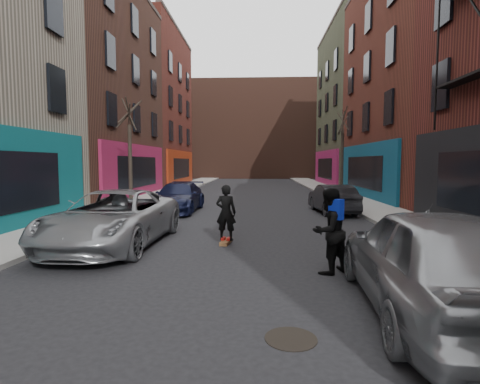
# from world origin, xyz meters

# --- Properties ---
(sidewalk_left) EXTENTS (2.50, 84.00, 0.13)m
(sidewalk_left) POSITION_xyz_m (-6.25, 30.00, 0.07)
(sidewalk_left) COLOR gray
(sidewalk_left) RESTS_ON ground
(sidewalk_right) EXTENTS (2.50, 84.00, 0.13)m
(sidewalk_right) POSITION_xyz_m (6.25, 30.00, 0.07)
(sidewalk_right) COLOR gray
(sidewalk_right) RESTS_ON ground
(building_far) EXTENTS (40.00, 10.00, 14.00)m
(building_far) POSITION_xyz_m (0.00, 56.00, 7.00)
(building_far) COLOR #47281E
(building_far) RESTS_ON ground
(tree_left_far) EXTENTS (2.00, 2.00, 6.50)m
(tree_left_far) POSITION_xyz_m (-6.20, 18.00, 3.38)
(tree_left_far) COLOR black
(tree_left_far) RESTS_ON sidewalk_left
(tree_right_far) EXTENTS (2.00, 2.00, 6.80)m
(tree_right_far) POSITION_xyz_m (6.20, 24.00, 3.53)
(tree_right_far) COLOR black
(tree_right_far) RESTS_ON sidewalk_right
(parked_left_far) EXTENTS (2.76, 5.68, 1.56)m
(parked_left_far) POSITION_xyz_m (-3.48, 8.66, 0.78)
(parked_left_far) COLOR gray
(parked_left_far) RESTS_ON ground
(parked_left_end) EXTENTS (2.02, 4.77, 1.37)m
(parked_left_end) POSITION_xyz_m (-3.20, 15.91, 0.69)
(parked_left_end) COLOR black
(parked_left_end) RESTS_ON ground
(parked_right_far) EXTENTS (2.38, 5.18, 1.72)m
(parked_right_far) POSITION_xyz_m (3.20, 4.17, 0.86)
(parked_right_far) COLOR gray
(parked_right_far) RESTS_ON ground
(parked_right_end) EXTENTS (1.76, 4.12, 1.32)m
(parked_right_end) POSITION_xyz_m (3.99, 15.81, 0.66)
(parked_right_end) COLOR black
(parked_right_end) RESTS_ON ground
(skateboard) EXTENTS (0.32, 0.82, 0.10)m
(skateboard) POSITION_xyz_m (-0.36, 9.09, 0.05)
(skateboard) COLOR brown
(skateboard) RESTS_ON ground
(skateboarder) EXTENTS (0.63, 0.46, 1.61)m
(skateboarder) POSITION_xyz_m (-0.36, 9.09, 0.90)
(skateboarder) COLOR black
(skateboarder) RESTS_ON skateboard
(pedestrian) EXTENTS (1.11, 1.08, 1.80)m
(pedestrian) POSITION_xyz_m (2.05, 6.32, 0.91)
(pedestrian) COLOR black
(pedestrian) RESTS_ON ground
(manhole) EXTENTS (0.88, 0.88, 0.01)m
(manhole) POSITION_xyz_m (1.00, 3.30, 0.01)
(manhole) COLOR black
(manhole) RESTS_ON ground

